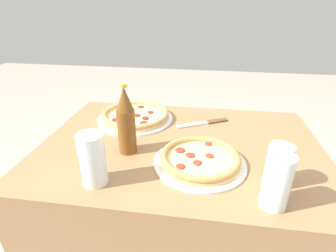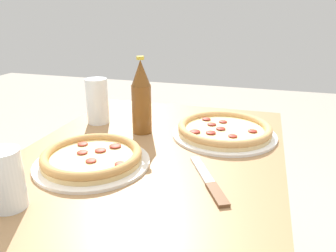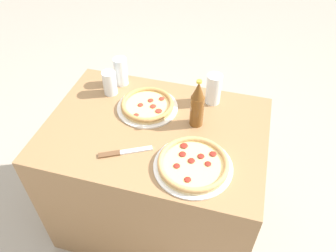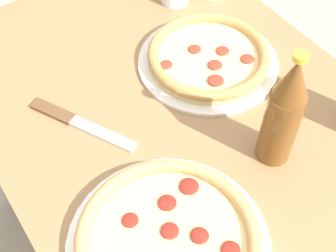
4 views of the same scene
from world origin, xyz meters
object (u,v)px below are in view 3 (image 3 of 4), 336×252
object	(u,v)px
glass_red_wine	(121,73)
glass_orange_juice	(110,84)
pizza_margherita	(193,164)
knife	(123,152)
pizza_salami	(147,105)
beer_bottle	(197,104)
glass_mango_juice	(213,90)

from	to	relation	value
glass_red_wine	glass_orange_juice	bearing A→B (deg)	-105.08
pizza_margherita	glass_red_wine	xyz separation A→B (m)	(-0.48, 0.46, 0.05)
pizza_margherita	knife	bearing A→B (deg)	-179.30
pizza_salami	beer_bottle	distance (m)	0.27
pizza_margherita	glass_mango_juice	xyz separation A→B (m)	(0.00, 0.43, 0.05)
pizza_margherita	knife	distance (m)	0.30
beer_bottle	knife	bearing A→B (deg)	-134.91
pizza_salami	glass_mango_juice	distance (m)	0.33
glass_orange_juice	beer_bottle	bearing A→B (deg)	-13.17
pizza_margherita	knife	size ratio (longest dim) A/B	1.51
pizza_margherita	knife	world-z (taller)	pizza_margherita
glass_orange_juice	pizza_salami	bearing A→B (deg)	-16.81
pizza_salami	glass_red_wine	distance (m)	0.25
pizza_salami	glass_orange_juice	size ratio (longest dim) A/B	2.37
pizza_margherita	glass_mango_juice	size ratio (longest dim) A/B	2.09
pizza_salami	pizza_margherita	xyz separation A→B (m)	(0.29, -0.30, 0.00)
glass_red_wine	glass_orange_juice	xyz separation A→B (m)	(-0.02, -0.09, -0.01)
glass_orange_juice	glass_mango_juice	bearing A→B (deg)	7.70
glass_red_wine	knife	xyz separation A→B (m)	(0.18, -0.46, -0.06)
pizza_margherita	glass_orange_juice	world-z (taller)	glass_orange_juice
glass_orange_juice	knife	world-z (taller)	glass_orange_juice
glass_orange_juice	glass_mango_juice	size ratio (longest dim) A/B	0.81
glass_mango_juice	beer_bottle	bearing A→B (deg)	-104.13
glass_red_wine	beer_bottle	world-z (taller)	beer_bottle
glass_red_wine	pizza_margherita	bearing A→B (deg)	-43.41
pizza_margherita	glass_red_wine	world-z (taller)	glass_red_wine
pizza_margherita	glass_orange_juice	distance (m)	0.62
beer_bottle	pizza_salami	bearing A→B (deg)	170.11
pizza_salami	glass_red_wine	size ratio (longest dim) A/B	1.97
glass_mango_juice	beer_bottle	world-z (taller)	beer_bottle
beer_bottle	knife	distance (m)	0.38
pizza_salami	glass_mango_juice	world-z (taller)	glass_mango_juice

